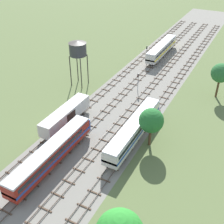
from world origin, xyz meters
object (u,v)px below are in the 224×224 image
Objects in this scene: signal_post_near at (138,80)px; diesel_railcar_left_midfar at (162,48)px; diesel_railcar_centre_mid at (134,129)px; water_tower at (78,49)px; freight_boxcar_far_left_near at (66,115)px; diesel_railcar_left_nearest at (51,153)px; signal_post_nearest at (147,52)px.

diesel_railcar_left_midfar is at bearing 95.61° from signal_post_near.
water_tower is at bearing 145.60° from diesel_railcar_centre_mid.
water_tower is at bearing -165.79° from signal_post_near.
signal_post_near is (7.14, 20.43, 0.54)m from freight_boxcar_far_left_near.
diesel_railcar_left_nearest is 11.92m from freight_boxcar_far_left_near.
signal_post_nearest reaches higher than diesel_railcar_left_nearest.
diesel_railcar_left_midfar is at bearing 70.19° from signal_post_nearest.
signal_post_nearest is (-2.38, 48.99, 0.68)m from diesel_railcar_left_nearest.
diesel_railcar_centre_mid is (14.29, 1.83, 0.15)m from freight_boxcar_far_left_near.
diesel_railcar_left_nearest is at bearing -66.15° from water_tower.
signal_post_nearest is at bearing 86.43° from freight_boxcar_far_left_near.
diesel_railcar_centre_mid is at bearing -68.97° from signal_post_near.
diesel_railcar_centre_mid is 4.42× the size of signal_post_near.
diesel_railcar_left_nearest is 1.00× the size of diesel_railcar_centre_mid.
diesel_railcar_centre_mid is 1.00× the size of diesel_railcar_left_midfar.
freight_boxcar_far_left_near is at bearing -96.08° from diesel_railcar_left_midfar.
water_tower is (-7.47, 16.73, 7.19)m from freight_boxcar_far_left_near.
diesel_railcar_centre_mid is 1.77× the size of water_tower.
diesel_railcar_centre_mid is 38.15m from signal_post_nearest.
signal_post_near reaches higher than diesel_railcar_left_nearest.
water_tower is at bearing 113.85° from diesel_railcar_left_nearest.
diesel_railcar_left_midfar reaches higher than freight_boxcar_far_left_near.
water_tower reaches higher than diesel_railcar_left_nearest.
diesel_railcar_centre_mid is 27.30m from water_tower.
signal_post_near is (-7.15, 18.60, 0.39)m from diesel_railcar_centre_mid.
diesel_railcar_left_midfar is (4.76, 44.68, 0.15)m from freight_boxcar_far_left_near.
freight_boxcar_far_left_near is at bearing -65.94° from water_tower.
diesel_railcar_left_nearest is 1.77× the size of water_tower.
diesel_railcar_left_nearest is at bearing -66.46° from freight_boxcar_far_left_near.
diesel_railcar_centre_mid is (9.53, 12.76, 0.00)m from diesel_railcar_left_nearest.
signal_post_near reaches higher than freight_boxcar_far_left_near.
signal_post_near is (4.77, -17.63, -0.29)m from signal_post_nearest.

